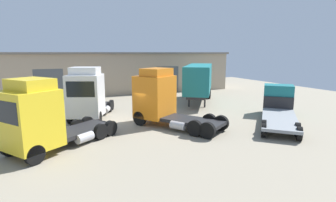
# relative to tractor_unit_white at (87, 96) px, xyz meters

# --- Properties ---
(ground_plane) EXTENTS (60.00, 60.00, 0.00)m
(ground_plane) POSITION_rel_tractor_unit_white_xyz_m (4.33, -2.57, -2.05)
(ground_plane) COLOR gray
(warehouse_building) EXTENTS (34.37, 7.19, 5.50)m
(warehouse_building) POSITION_rel_tractor_unit_white_xyz_m (4.33, 14.77, 0.71)
(warehouse_building) COLOR tan
(warehouse_building) RESTS_ON ground_plane
(tractor_unit_white) EXTENTS (4.59, 6.56, 4.34)m
(tractor_unit_white) POSITION_rel_tractor_unit_white_xyz_m (0.00, 0.00, 0.00)
(tractor_unit_white) COLOR silver
(tractor_unit_white) RESTS_ON ground_plane
(container_trailer_red) EXTENTS (7.15, 9.10, 4.13)m
(container_trailer_red) POSITION_rel_tractor_unit_white_xyz_m (12.09, 3.32, 0.57)
(container_trailer_red) COLOR #197075
(container_trailer_red) RESTS_ON ground_plane
(tractor_unit_orange) EXTENTS (5.80, 7.04, 4.30)m
(tractor_unit_orange) POSITION_rel_tractor_unit_white_xyz_m (4.97, -3.47, -0.03)
(tractor_unit_orange) COLOR orange
(tractor_unit_orange) RESTS_ON ground_plane
(tractor_unit_yellow) EXTENTS (6.68, 5.86, 4.14)m
(tractor_unit_yellow) POSITION_rel_tractor_unit_white_xyz_m (-3.15, -6.41, -0.10)
(tractor_unit_yellow) COLOR yellow
(tractor_unit_yellow) RESTS_ON ground_plane
(flatbed_truck_teal) EXTENTS (7.77, 8.07, 2.66)m
(flatbed_truck_teal) POSITION_rel_tractor_unit_white_xyz_m (14.85, -5.38, -0.80)
(flatbed_truck_teal) COLOR #197075
(flatbed_truck_teal) RESTS_ON ground_plane
(gravel_pile) EXTENTS (3.53, 3.53, 1.51)m
(gravel_pile) POSITION_rel_tractor_unit_white_xyz_m (-5.61, 1.57, -1.29)
(gravel_pile) COLOR #423D38
(gravel_pile) RESTS_ON ground_plane
(oil_drum) EXTENTS (0.58, 0.58, 0.88)m
(oil_drum) POSITION_rel_tractor_unit_white_xyz_m (5.74, -0.35, -1.61)
(oil_drum) COLOR black
(oil_drum) RESTS_ON ground_plane
(traffic_cone) EXTENTS (0.40, 0.40, 0.55)m
(traffic_cone) POSITION_rel_tractor_unit_white_xyz_m (6.70, -0.65, -1.80)
(traffic_cone) COLOR black
(traffic_cone) RESTS_ON ground_plane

